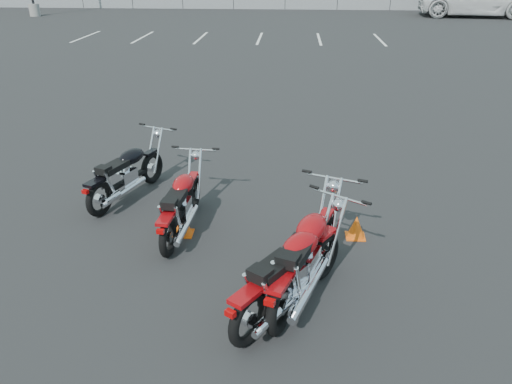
# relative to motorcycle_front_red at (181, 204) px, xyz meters

# --- Properties ---
(ground) EXTENTS (120.00, 120.00, 0.00)m
(ground) POSITION_rel_motorcycle_front_red_xyz_m (0.91, -0.52, -0.46)
(ground) COLOR black
(ground) RESTS_ON ground
(motorcycle_front_red) EXTENTS (0.79, 2.05, 1.00)m
(motorcycle_front_red) POSITION_rel_motorcycle_front_red_xyz_m (0.00, 0.00, 0.00)
(motorcycle_front_red) COLOR black
(motorcycle_front_red) RESTS_ON ground
(motorcycle_second_black) EXTENTS (1.14, 2.04, 1.02)m
(motorcycle_second_black) POSITION_rel_motorcycle_front_red_xyz_m (-1.16, 1.05, 0.01)
(motorcycle_second_black) COLOR black
(motorcycle_second_black) RESTS_ON ground
(motorcycle_third_red) EXTENTS (1.62, 2.09, 1.10)m
(motorcycle_third_red) POSITION_rel_motorcycle_front_red_xyz_m (1.64, -1.73, 0.05)
(motorcycle_third_red) COLOR black
(motorcycle_third_red) RESTS_ON ground
(motorcycle_rear_red) EXTENTS (1.27, 2.31, 1.15)m
(motorcycle_rear_red) POSITION_rel_motorcycle_front_red_xyz_m (1.82, -1.40, 0.07)
(motorcycle_rear_red) COLOR black
(motorcycle_rear_red) RESTS_ON ground
(training_cone_near) EXTENTS (0.29, 0.29, 0.34)m
(training_cone_near) POSITION_rel_motorcycle_front_red_xyz_m (2.60, 0.00, -0.29)
(training_cone_near) COLOR #F55A0C
(training_cone_near) RESTS_ON ground
(training_cone_extra) EXTENTS (0.29, 0.29, 0.35)m
(training_cone_extra) POSITION_rel_motorcycle_front_red_xyz_m (0.02, -0.10, -0.28)
(training_cone_extra) COLOR #F55A0C
(training_cone_extra) RESTS_ON ground
(parking_line_stripes) EXTENTS (15.12, 4.00, 0.01)m
(parking_line_stripes) POSITION_rel_motorcycle_front_red_xyz_m (-1.59, 19.48, -0.45)
(parking_line_stripes) COLOR silver
(parking_line_stripes) RESTS_ON ground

